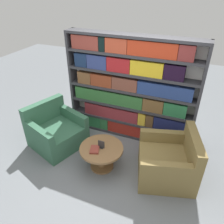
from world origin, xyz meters
name	(u,v)px	position (x,y,z in m)	size (l,w,h in m)	color
ground_plane	(104,176)	(0.00, 0.00, 0.00)	(14.00, 14.00, 0.00)	slate
bookshelf	(130,91)	(-0.01, 1.35, 1.05)	(2.62, 0.30, 2.15)	silver
armchair_left	(56,132)	(-1.27, 0.46, 0.30)	(1.17, 1.18, 0.87)	#336047
armchair_right	(168,162)	(1.01, 0.46, 0.30)	(1.14, 1.15, 0.87)	olive
coffee_table	(102,153)	(-0.13, 0.21, 0.32)	(0.77, 0.77, 0.45)	brown
table_sign	(101,145)	(-0.13, 0.21, 0.51)	(0.12, 0.06, 0.15)	black
stray_book	(95,150)	(-0.21, 0.11, 0.47)	(0.21, 0.24, 0.03)	brown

